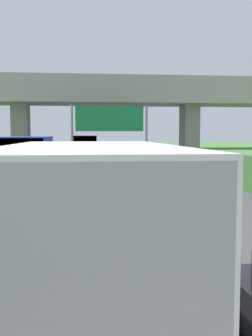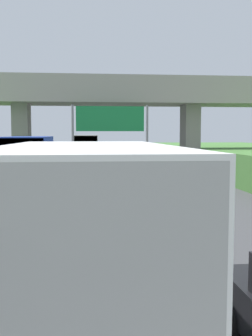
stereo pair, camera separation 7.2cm
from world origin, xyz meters
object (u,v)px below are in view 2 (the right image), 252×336
Objects in this scene: truck_red at (87,235)px; truck_white at (86,150)px; overhead_highway_sign at (110,124)px; truck_blue at (31,163)px.

truck_white is at bearing 90.05° from truck_red.
overhead_highway_sign is 0.81× the size of truck_blue.
truck_blue is 19.40m from truck_white.
truck_white is 1.00× the size of truck_red.
overhead_highway_sign is at bearing -80.79° from truck_white.
overhead_highway_sign is at bearing 56.78° from truck_blue.
truck_white is (3.11, 19.15, 0.00)m from truck_blue.
truck_blue is at bearing -99.23° from truck_white.
truck_blue is 1.00× the size of truck_white.
truck_red is at bearing -79.17° from truck_blue.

